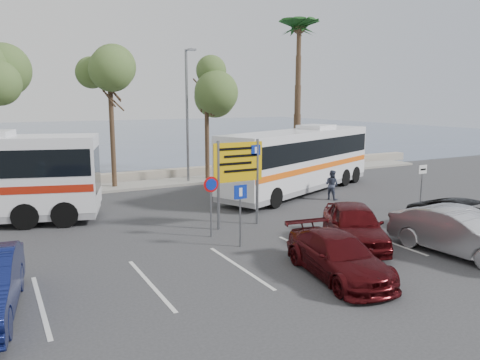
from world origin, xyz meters
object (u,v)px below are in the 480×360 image
coach_bus_right (300,162)px  pedestrian_far (332,185)px  suv_black (472,219)px  direction_sign (238,169)px  car_maroon (338,256)px  car_red (354,225)px  street_lamp_right (187,109)px  car_silver_b (460,232)px

coach_bus_right → pedestrian_far: size_ratio=7.70×
coach_bus_right → suv_black: coach_bus_right is taller
direction_sign → car_maroon: size_ratio=0.82×
car_red → suv_black: car_red is taller
street_lamp_right → car_silver_b: size_ratio=1.68×
direction_sign → car_silver_b: size_ratio=0.76×
car_silver_b → direction_sign: bearing=121.3°
car_silver_b → car_red: bearing=128.8°
direction_sign → pedestrian_far: (6.83, 2.38, -1.65)m
direction_sign → coach_bus_right: 8.13m
suv_black → pedestrian_far: 7.84m
street_lamp_right → direction_sign: street_lamp_right is taller
car_red → car_silver_b: (2.40, -2.52, 0.02)m
car_silver_b → pedestrian_far: car_silver_b is taller
suv_black → pedestrian_far: (-0.46, 7.83, 0.10)m
street_lamp_right → pedestrian_far: street_lamp_right is taller
coach_bus_right → pedestrian_far: coach_bus_right is taller
street_lamp_right → pedestrian_far: (4.84, -7.94, -3.82)m
car_red → direction_sign: bearing=150.0°
direction_sign → car_silver_b: direction_sign is taller
car_red → suv_black: (4.80, -1.27, -0.09)m
car_maroon → pedestrian_far: size_ratio=2.81×
street_lamp_right → car_maroon: 17.19m
car_maroon → direction_sign: bearing=98.9°
car_silver_b → car_maroon: bearing=170.3°
direction_sign → suv_black: 9.27m
car_red → pedestrian_far: bearing=85.6°
street_lamp_right → coach_bus_right: street_lamp_right is taller
direction_sign → car_maroon: (-0.00, -6.28, -1.79)m
street_lamp_right → car_maroon: street_lamp_right is taller
car_silver_b → pedestrian_far: bearing=73.1°
street_lamp_right → suv_black: bearing=-71.4°
street_lamp_right → coach_bus_right: 7.66m
direction_sign → suv_black: size_ratio=0.74×
pedestrian_far → coach_bus_right: bearing=-12.0°
coach_bus_right → pedestrian_far: 2.65m
street_lamp_right → pedestrian_far: size_ratio=5.15×
coach_bus_right → car_silver_b: 11.68m
car_red → car_maroon: bearing=-110.8°
direction_sign → coach_bus_right: size_ratio=0.30×
street_lamp_right → direction_sign: size_ratio=2.23×
coach_bus_right → car_red: 9.90m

